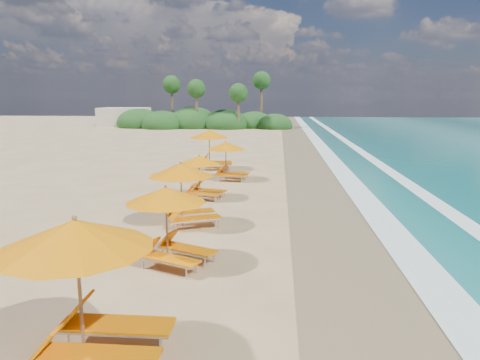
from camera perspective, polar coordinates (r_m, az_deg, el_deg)
The scene contains 11 objects.
ground at distance 18.41m, azimuth 0.00°, elevation -3.67°, with size 160.00×160.00×0.00m, color tan.
wet_sand at distance 18.50m, azimuth 12.46°, elevation -3.84°, with size 4.00×160.00×0.01m, color #7B6749.
surf_foam at distance 19.04m, azimuth 20.56°, elevation -3.80°, with size 4.00×160.00×0.01m.
station_0 at distance 8.14m, azimuth -18.87°, elevation -12.40°, with size 2.88×2.65×2.68m.
station_1 at distance 12.22m, azimuth -8.89°, elevation -5.26°, with size 2.94×2.91×2.25m.
station_2 at distance 15.82m, azimuth -7.00°, elevation -1.30°, with size 3.06×3.04×2.34m.
station_3 at distance 19.97m, azimuth -4.90°, elevation 0.77°, with size 2.48×2.39×2.02m.
station_4 at distance 24.30m, azimuth -1.47°, elevation 2.84°, with size 2.59×2.47×2.18m.
station_5 at distance 28.00m, azimuth -3.61°, elevation 4.34°, with size 2.97×2.80×2.56m.
treeline at distance 64.40m, azimuth -5.32°, elevation 7.65°, with size 25.80×8.80×9.74m.
beach_building at distance 69.91m, azimuth -14.83°, elevation 7.93°, with size 7.00×5.00×2.80m, color beige.
Camera 1 is at (1.56, -17.75, 4.65)m, focal length 32.78 mm.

